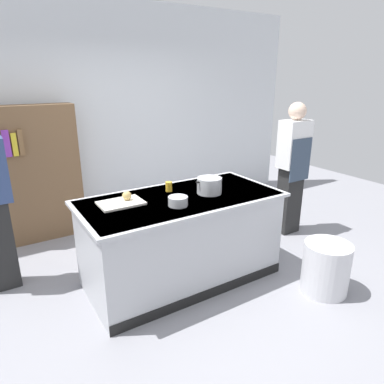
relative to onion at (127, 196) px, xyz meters
name	(u,v)px	position (x,y,z in m)	size (l,w,h in m)	color
ground_plane	(182,277)	(0.50, -0.15, -0.96)	(10.00, 10.00, 0.00)	gray
back_wall	(105,115)	(0.50, 1.95, 0.54)	(6.40, 0.12, 3.00)	silver
counter_island	(182,237)	(0.50, -0.15, -0.50)	(1.98, 0.98, 0.90)	#B7BABF
cutting_board	(121,203)	(-0.07, -0.03, -0.05)	(0.40, 0.28, 0.02)	silver
onion	(127,196)	(0.00, 0.00, 0.00)	(0.09, 0.09, 0.09)	tan
stock_pot	(209,185)	(0.80, -0.20, 0.02)	(0.31, 0.25, 0.16)	#B7BABF
mixing_bowl	(178,201)	(0.36, -0.34, -0.02)	(0.18, 0.18, 0.09)	#B7BABF
juice_cup	(169,187)	(0.48, 0.07, -0.01)	(0.07, 0.07, 0.10)	yellow
trash_bin	(326,268)	(1.57, -1.10, -0.71)	(0.45, 0.45, 0.51)	silver
person_chef	(292,166)	(2.30, 0.08, -0.05)	(0.38, 0.25, 1.72)	#242424
bookshelf	(34,175)	(-0.57, 1.65, -0.11)	(1.10, 0.31, 1.70)	brown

